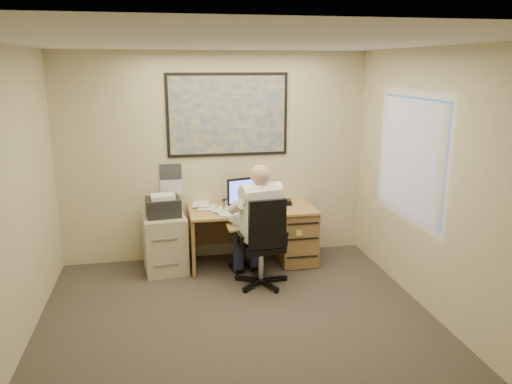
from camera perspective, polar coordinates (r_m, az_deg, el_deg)
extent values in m
cube|color=#3C342E|center=(4.89, -1.25, -16.74)|extent=(4.00, 4.50, 0.00)
cube|color=white|center=(4.19, -1.46, 16.76)|extent=(4.00, 4.50, 0.00)
cube|color=beige|center=(6.52, -4.64, 3.94)|extent=(4.00, 0.00, 2.70)
cube|color=beige|center=(2.32, 8.34, -16.22)|extent=(4.00, 0.00, 2.70)
cube|color=beige|center=(5.07, 21.57, -0.07)|extent=(0.00, 4.50, 2.70)
cube|color=tan|center=(6.36, -0.44, -1.98)|extent=(1.60, 0.75, 0.03)
cube|color=olive|center=(6.60, 4.50, -4.83)|extent=(0.45, 0.70, 0.70)
cube|color=olive|center=(6.39, -7.36, -5.56)|extent=(0.04, 0.70, 0.70)
cube|color=olive|center=(6.77, -0.97, -3.49)|extent=(1.55, 0.03, 0.55)
cylinder|color=black|center=(6.48, -1.44, -1.44)|extent=(0.18, 0.18, 0.02)
cube|color=black|center=(6.41, -1.42, 0.14)|extent=(0.44, 0.15, 0.34)
cube|color=#5253DE|center=(6.39, -1.39, 0.09)|extent=(0.39, 0.11, 0.29)
cube|color=tan|center=(5.94, -0.66, -3.93)|extent=(0.55, 0.30, 0.02)
cube|color=beige|center=(5.93, -0.66, -3.71)|extent=(0.43, 0.14, 0.02)
cube|color=black|center=(6.54, 3.17, -1.18)|extent=(0.22, 0.21, 0.05)
cylinder|color=silver|center=(6.17, -3.60, -1.62)|extent=(0.07, 0.07, 0.16)
cylinder|color=white|center=(6.37, -2.33, -1.33)|extent=(0.08, 0.08, 0.10)
cube|color=white|center=(6.29, -4.48, -1.96)|extent=(0.60, 0.56, 0.02)
cube|color=#1E4C93|center=(6.45, -3.25, 8.78)|extent=(1.56, 0.03, 1.06)
cube|color=white|center=(6.53, -9.70, 1.37)|extent=(0.28, 0.01, 0.42)
cube|color=#BEB499|center=(6.39, -10.37, -5.73)|extent=(0.57, 0.66, 0.71)
cube|color=black|center=(6.24, -10.56, -1.69)|extent=(0.44, 0.40, 0.22)
cube|color=white|center=(6.19, -10.62, -0.52)|extent=(0.31, 0.25, 0.05)
cylinder|color=silver|center=(5.92, 0.57, -8.19)|extent=(0.06, 0.06, 0.41)
cube|color=black|center=(5.84, 0.58, -6.17)|extent=(0.51, 0.51, 0.07)
cube|color=black|center=(5.51, 0.81, -3.75)|extent=(0.43, 0.11, 0.56)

